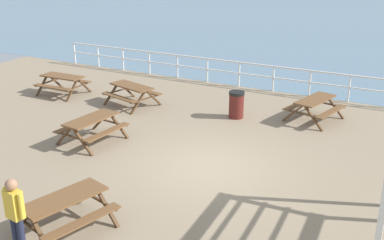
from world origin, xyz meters
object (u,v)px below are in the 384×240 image
at_px(picnic_table_near_right, 63,80).
at_px(picnic_table_far_right, 65,205).
at_px(visitor, 15,213).
at_px(picnic_table_near_left, 132,90).
at_px(picnic_table_corner, 92,124).
at_px(litter_bin, 236,105).
at_px(picnic_table_seaward, 315,104).

relative_size(picnic_table_near_right, picnic_table_far_right, 0.86).
distance_m(picnic_table_near_right, visitor, 10.87).
xyz_separation_m(picnic_table_near_left, picnic_table_far_right, (3.58, -7.58, 0.00)).
height_order(picnic_table_near_right, visitor, visitor).
xyz_separation_m(picnic_table_corner, litter_bin, (3.07, 4.11, -0.10)).
xyz_separation_m(picnic_table_near_right, picnic_table_seaward, (9.85, 1.77, 0.00)).
xyz_separation_m(picnic_table_seaward, picnic_table_corner, (-5.57, -5.15, 0.00)).
distance_m(picnic_table_near_left, picnic_table_near_right, 3.31).
bearing_deg(visitor, picnic_table_near_left, -150.69).
height_order(picnic_table_near_right, picnic_table_seaward, same).
bearing_deg(picnic_table_far_right, litter_bin, 11.64).
relative_size(picnic_table_far_right, picnic_table_seaward, 1.01).
bearing_deg(picnic_table_far_right, visitor, -173.84).
xyz_separation_m(picnic_table_near_left, litter_bin, (4.05, 0.57, -0.10)).
relative_size(picnic_table_near_left, litter_bin, 2.23).
bearing_deg(picnic_table_corner, picnic_table_seaward, -41.93).
xyz_separation_m(picnic_table_far_right, picnic_table_corner, (-2.61, 4.04, 0.00)).
bearing_deg(picnic_table_seaward, visitor, 177.28).
bearing_deg(litter_bin, picnic_table_corner, -126.79).
bearing_deg(picnic_table_near_left, picnic_table_seaward, 28.54).
bearing_deg(litter_bin, visitor, -93.92).
bearing_deg(picnic_table_near_left, picnic_table_far_right, -50.03).
relative_size(visitor, litter_bin, 1.75).
xyz_separation_m(picnic_table_seaward, litter_bin, (-2.49, -1.04, -0.10)).
relative_size(picnic_table_near_left, picnic_table_far_right, 1.00).
xyz_separation_m(picnic_table_near_right, picnic_table_far_right, (6.89, -7.43, 0.00)).
distance_m(picnic_table_far_right, visitor, 1.17).
height_order(visitor, litter_bin, visitor).
bearing_deg(visitor, litter_bin, -176.06).
bearing_deg(picnic_table_near_left, picnic_table_near_right, -162.70).
distance_m(visitor, litter_bin, 9.29).
distance_m(picnic_table_near_left, picnic_table_corner, 3.67).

